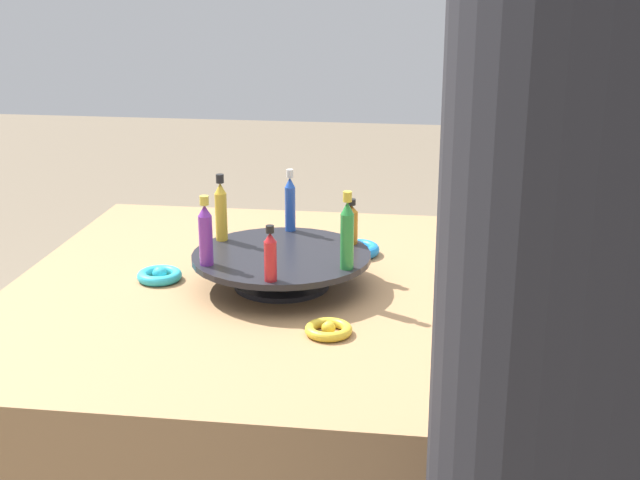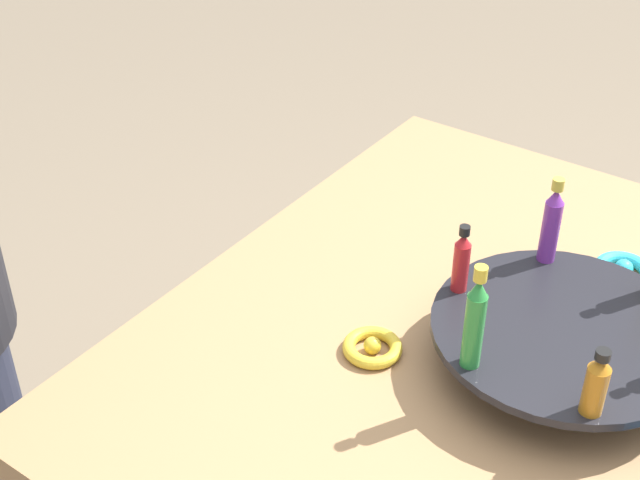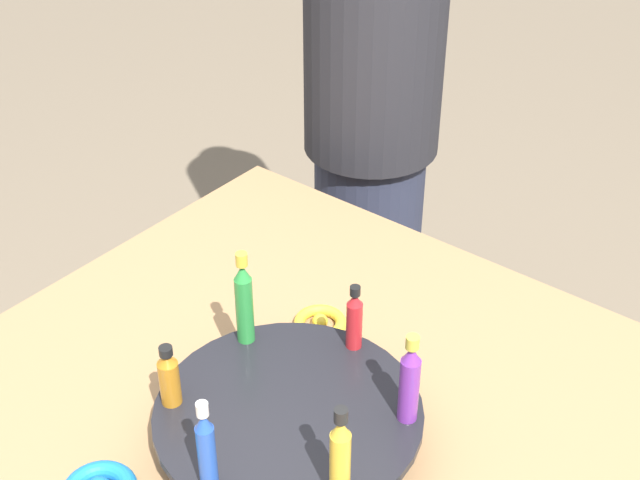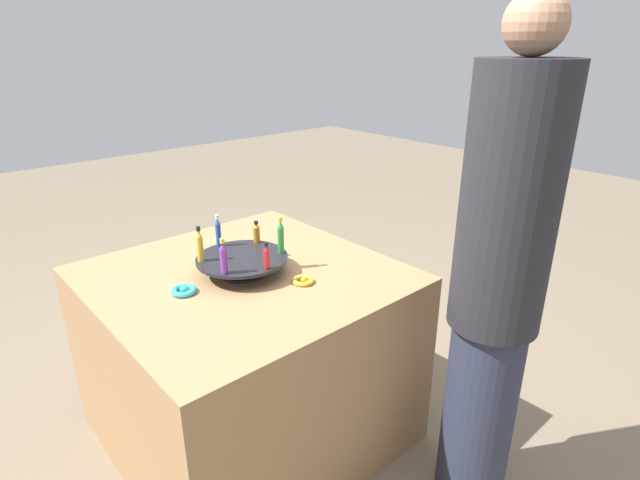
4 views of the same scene
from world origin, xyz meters
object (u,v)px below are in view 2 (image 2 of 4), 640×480
at_px(bottle_red, 461,261).
at_px(bottle_green, 475,321).
at_px(display_stand, 563,339).
at_px(ribbon_bow_gold, 372,347).
at_px(ribbon_bow_teal, 626,271).
at_px(bottle_amber, 596,384).
at_px(bottle_purple, 551,223).

bearing_deg(bottle_red, bottle_green, 33.13).
xyz_separation_m(display_stand, bottle_green, (0.14, -0.07, 0.09)).
relative_size(display_stand, bottle_red, 3.40).
bearing_deg(ribbon_bow_gold, ribbon_bow_teal, 149.05).
height_order(bottle_green, bottle_amber, bottle_green).
bearing_deg(ribbon_bow_gold, bottle_purple, 151.52).
height_order(bottle_purple, bottle_green, bottle_green).
distance_m(display_stand, ribbon_bow_gold, 0.25).
bearing_deg(display_stand, bottle_amber, 33.13).
relative_size(bottle_green, bottle_amber, 1.60).
relative_size(bottle_purple, ribbon_bow_gold, 1.62).
height_order(display_stand, ribbon_bow_gold, display_stand).
bearing_deg(bottle_amber, ribbon_bow_teal, -168.15).
relative_size(ribbon_bow_gold, ribbon_bow_teal, 0.92).
height_order(bottle_green, ribbon_bow_gold, bottle_green).
bearing_deg(bottle_purple, bottle_red, -26.87).
xyz_separation_m(bottle_purple, ribbon_bow_gold, (0.25, -0.14, -0.12)).
relative_size(display_stand, bottle_purple, 2.62).
relative_size(bottle_amber, ribbon_bow_gold, 1.12).
xyz_separation_m(bottle_red, bottle_amber, (0.12, 0.24, -0.01)).
distance_m(bottle_purple, ribbon_bow_gold, 0.31).
distance_m(bottle_purple, bottle_green, 0.27).
relative_size(bottle_purple, bottle_green, 0.90).
relative_size(bottle_purple, ribbon_bow_teal, 1.49).
distance_m(bottle_purple, bottle_amber, 0.31).
bearing_deg(bottle_green, bottle_red, -146.87).
bearing_deg(bottle_red, display_stand, 93.13).
distance_m(bottle_purple, bottle_red, 0.15).
distance_m(bottle_green, bottle_amber, 0.16).
relative_size(display_stand, bottle_amber, 3.80).
distance_m(bottle_red, ribbon_bow_gold, 0.17).
height_order(bottle_purple, bottle_red, bottle_purple).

